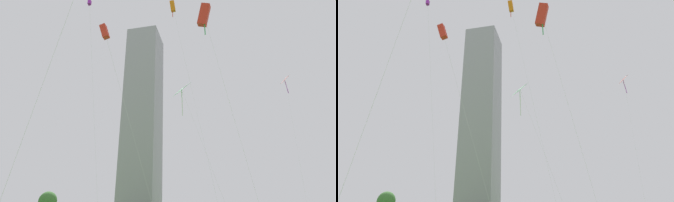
% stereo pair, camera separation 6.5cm
% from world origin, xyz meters
% --- Properties ---
extents(kite_flying_0, '(4.33, 11.61, 27.80)m').
position_xyz_m(kite_flying_0, '(18.24, 39.46, 26.67)').
color(kite_flying_0, silver).
rests_on(kite_flying_0, ground).
extents(kite_flying_2, '(7.63, 8.51, 20.63)m').
position_xyz_m(kite_flying_2, '(-0.50, 24.66, 19.22)').
color(kite_flying_2, silver).
rests_on(kite_flying_2, ground).
extents(kite_flying_3, '(5.60, 10.00, 23.27)m').
position_xyz_m(kite_flying_3, '(3.95, 12.04, 21.90)').
color(kite_flying_3, silver).
rests_on(kite_flying_3, ground).
extents(kite_flying_4, '(5.71, 2.91, 18.54)m').
position_xyz_m(kite_flying_4, '(-5.24, 7.62, 17.71)').
color(kite_flying_4, silver).
rests_on(kite_flying_4, ground).
extents(kite_flying_5, '(1.96, 8.63, 34.99)m').
position_xyz_m(kite_flying_5, '(-14.87, 19.57, 33.99)').
color(kite_flying_5, silver).
rests_on(kite_flying_5, ground).
extents(kite_flying_6, '(6.39, 2.21, 35.97)m').
position_xyz_m(kite_flying_6, '(-1.60, 23.74, 34.85)').
color(kite_flying_6, silver).
rests_on(kite_flying_6, ground).
extents(park_tree_1, '(2.92, 2.92, 5.60)m').
position_xyz_m(park_tree_1, '(-24.37, 31.05, 4.02)').
color(park_tree_1, brown).
rests_on(park_tree_1, ground).
extents(distant_highrise_0, '(18.88, 20.73, 109.64)m').
position_xyz_m(distant_highrise_0, '(-38.00, 126.33, 54.82)').
color(distant_highrise_0, '#939399').
rests_on(distant_highrise_0, ground).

